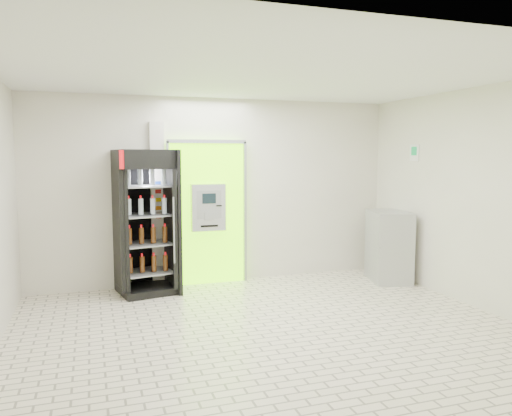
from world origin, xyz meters
name	(u,v)px	position (x,y,z in m)	size (l,w,h in m)	color
ground	(269,330)	(0.00, 0.00, 0.00)	(6.00, 6.00, 0.00)	beige
room_shell	(270,176)	(0.00, 0.00, 1.84)	(6.00, 6.00, 6.00)	silver
atm_assembly	(207,212)	(-0.20, 2.41, 1.17)	(1.30, 0.24, 2.33)	#7AFB00
pillar	(158,205)	(-0.98, 2.45, 1.30)	(0.22, 0.11, 2.60)	silver
beverage_cooler	(146,225)	(-1.20, 2.14, 1.04)	(0.94, 0.89, 2.16)	black
steel_cabinet	(389,246)	(2.70, 1.62, 0.58)	(0.81, 1.00, 1.16)	#A9ACB1
exit_sign	(415,153)	(2.99, 1.40, 2.12)	(0.02, 0.22, 0.26)	white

